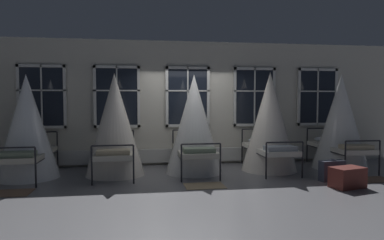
% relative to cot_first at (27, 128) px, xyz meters
% --- Properties ---
extents(ground, '(21.56, 21.56, 0.00)m').
position_rel_cot_first_xyz_m(ground, '(3.74, -0.17, -1.12)').
color(ground, slate).
extents(back_wall_with_windows, '(11.78, 0.10, 3.29)m').
position_rel_cot_first_xyz_m(back_wall_with_windows, '(3.74, 1.21, 0.53)').
color(back_wall_with_windows, beige).
rests_on(back_wall_with_windows, ground).
extents(window_bank, '(8.59, 0.10, 2.55)m').
position_rel_cot_first_xyz_m(window_bank, '(3.74, 1.09, -0.07)').
color(window_bank, black).
rests_on(window_bank, ground).
extents(cot_first, '(1.36, 1.95, 2.30)m').
position_rel_cot_first_xyz_m(cot_first, '(0.00, 0.00, 0.00)').
color(cot_first, black).
rests_on(cot_first, ground).
extents(cot_second, '(1.36, 1.96, 2.35)m').
position_rel_cot_first_xyz_m(cot_second, '(1.90, 0.03, 0.02)').
color(cot_second, black).
rests_on(cot_second, ground).
extents(cot_third, '(1.36, 1.96, 2.33)m').
position_rel_cot_first_xyz_m(cot_third, '(3.75, 0.02, 0.01)').
color(cot_third, black).
rests_on(cot_third, ground).
extents(cot_fourth, '(1.36, 1.97, 2.41)m').
position_rel_cot_first_xyz_m(cot_fourth, '(5.63, 0.02, 0.05)').
color(cot_fourth, black).
rests_on(cot_fourth, ground).
extents(cot_fifth, '(1.36, 1.97, 2.38)m').
position_rel_cot_first_xyz_m(cot_fifth, '(7.49, -0.01, 0.04)').
color(cot_fifth, black).
rests_on(cot_fifth, ground).
extents(rug_first, '(0.80, 0.57, 0.01)m').
position_rel_cot_first_xyz_m(rug_first, '(0.04, -1.33, -1.11)').
color(rug_first, brown).
rests_on(rug_first, ground).
extents(rug_third, '(0.81, 0.57, 0.01)m').
position_rel_cot_first_xyz_m(rug_third, '(3.74, -1.33, -1.11)').
color(rug_third, '#8E7A5B').
rests_on(rug_third, ground).
extents(rug_fifth, '(0.81, 0.58, 0.01)m').
position_rel_cot_first_xyz_m(rug_fifth, '(7.45, -1.33, -1.11)').
color(rug_fifth, brown).
rests_on(rug_fifth, ground).
extents(suitcase_dark, '(0.58, 0.29, 0.47)m').
position_rel_cot_first_xyz_m(suitcase_dark, '(6.53, -1.30, -0.90)').
color(suitcase_dark, '#2D3342').
rests_on(suitcase_dark, ground).
extents(travel_trunk, '(0.72, 0.55, 0.41)m').
position_rel_cot_first_xyz_m(travel_trunk, '(6.52, -1.88, -0.92)').
color(travel_trunk, '#5B231E').
rests_on(travel_trunk, ground).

